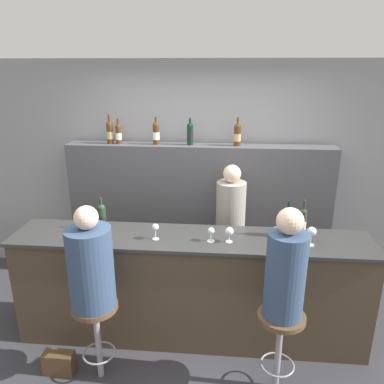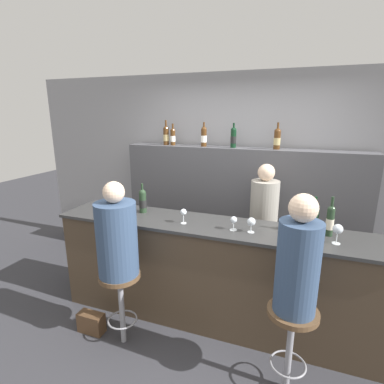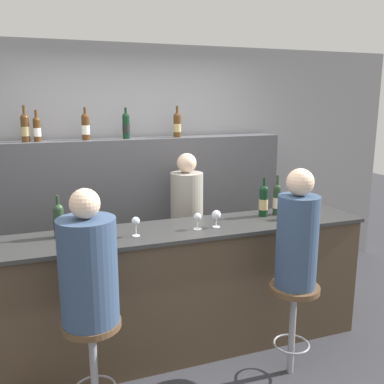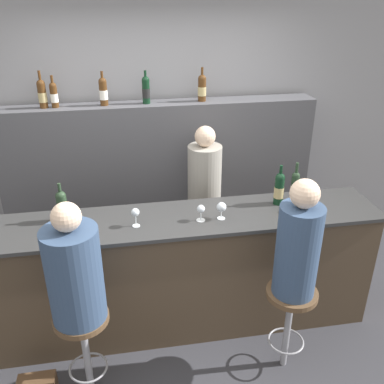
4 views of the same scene
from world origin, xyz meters
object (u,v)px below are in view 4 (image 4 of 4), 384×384
Objects in this scene: wine_bottle_backbar_0 at (42,93)px; bar_stool_left at (83,334)px; bartender at (204,210)px; wine_bottle_counter_2 at (295,187)px; wine_bottle_backbar_4 at (202,88)px; guest_seated_left at (74,272)px; wine_bottle_counter_1 at (279,188)px; wine_bottle_backbar_1 at (54,95)px; bar_stool_right at (290,308)px; wine_glass_1 at (201,210)px; wine_glass_0 at (135,213)px; guest_seated_right at (298,245)px; wine_glass_3 at (308,197)px; wine_bottle_backbar_2 at (103,91)px; wine_glass_2 at (221,207)px; wine_bottle_counter_0 at (62,206)px; wine_bottle_backbar_3 at (146,90)px.

bar_stool_left is at bearing -79.58° from wine_bottle_backbar_0.
bar_stool_left is 0.46× the size of bartender.
wine_bottle_backbar_4 is (-0.57, 1.03, 0.60)m from wine_bottle_counter_2.
wine_bottle_backbar_0 is 1.88m from guest_seated_left.
wine_bottle_counter_1 is at bearing 23.22° from guest_seated_left.
wine_bottle_backbar_1 is 0.34× the size of guest_seated_left.
wine_bottle_backbar_4 is 0.20× the size of bartender.
wine_bottle_backbar_0 is at bearing 136.25° from bar_stool_right.
guest_seated_left reaches higher than wine_glass_1.
wine_glass_0 is 0.90m from bar_stool_left.
guest_seated_right reaches higher than guest_seated_left.
wine_bottle_backbar_4 reaches higher than wine_bottle_counter_2.
wine_bottle_backbar_4 is 0.44× the size of bar_stool_left.
guest_seated_right reaches higher than wine_glass_3.
wine_bottle_backbar_2 is 0.35× the size of guest_seated_right.
wine_bottle_backbar_4 reaches higher than guest_seated_left.
wine_glass_1 is (-0.67, -0.16, -0.05)m from wine_bottle_counter_1.
wine_glass_1 is 0.97m from bar_stool_right.
wine_bottle_backbar_2 is at bearing 99.04° from wine_glass_0.
bartender reaches higher than wine_glass_2.
bartender is (0.18, 0.76, -0.43)m from wine_glass_1.
guest_seated_right reaches higher than wine_bottle_counter_0.
bartender is (-0.67, 0.76, -0.46)m from wine_glass_3.
wine_bottle_backbar_2 is 0.39m from wine_bottle_backbar_3.
wine_bottle_counter_0 is 1.88m from wine_glass_3.
wine_bottle_counter_0 is 2.29× the size of wine_glass_2.
wine_bottle_counter_0 reaches higher than bar_stool_left.
wine_bottle_counter_0 is at bearing -125.31° from wine_bottle_backbar_3.
wine_bottle_counter_2 reaches higher than bar_stool_left.
wine_glass_1 is at bearing -180.00° from wine_glass_3.
wine_glass_3 is at bearing 16.30° from guest_seated_left.
guest_seated_right is at bearing -43.75° from wine_bottle_backbar_0.
wine_bottle_backbar_0 reaches higher than wine_bottle_backbar_4.
guest_seated_left is 0.96× the size of guest_seated_right.
wine_glass_3 is at bearing 0.00° from wine_glass_2.
wine_bottle_backbar_1 is 2.11m from bar_stool_left.
wine_glass_2 is (-0.51, -0.16, -0.04)m from wine_bottle_counter_1.
wine_glass_1 is at bearing -60.33° from wine_bottle_backbar_2.
wine_bottle_backbar_3 is at bearing 180.00° from wine_bottle_backbar_4.
wine_bottle_backbar_0 is at bearing 100.42° from guest_seated_left.
wine_glass_2 is at bearing -7.85° from wine_bottle_counter_0.
wine_glass_3 reaches higher than wine_glass_2.
wine_bottle_counter_1 is 2.23m from wine_bottle_backbar_0.
wine_glass_0 reaches higher than bar_stool_left.
wine_bottle_backbar_0 is at bearing 151.38° from wine_bottle_counter_1.
wine_bottle_backbar_2 is 2.12m from bar_stool_left.
wine_bottle_backbar_3 is at bearing 110.71° from wine_glass_2.
bar_stool_left is (0.12, -0.68, -0.63)m from wine_bottle_counter_0.
wine_bottle_counter_1 reaches higher than wine_glass_0.
wine_bottle_backbar_0 reaches higher than wine_bottle_counter_1.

